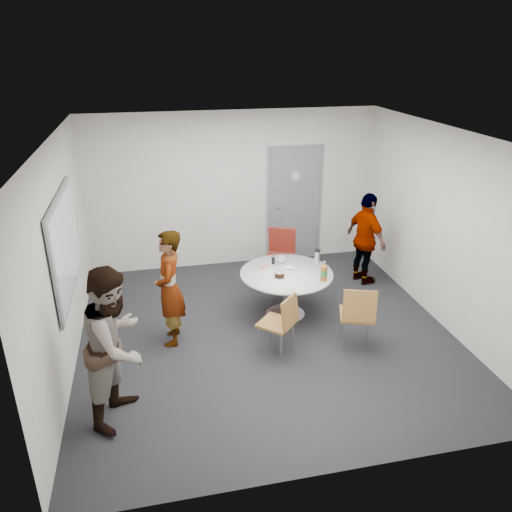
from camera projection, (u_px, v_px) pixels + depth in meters
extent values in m
plane|color=black|center=(266.00, 333.00, 6.90)|extent=(5.00, 5.00, 0.00)
plane|color=silver|center=(268.00, 136.00, 5.83)|extent=(5.00, 5.00, 0.00)
plane|color=silver|center=(233.00, 190.00, 8.61)|extent=(5.00, 0.00, 5.00)
plane|color=silver|center=(61.00, 260.00, 5.87)|extent=(0.00, 5.00, 5.00)
plane|color=silver|center=(444.00, 228.00, 6.86)|extent=(0.00, 5.00, 5.00)
plane|color=silver|center=(338.00, 352.00, 4.12)|extent=(5.00, 0.00, 5.00)
cube|color=slate|center=(294.00, 205.00, 8.93)|extent=(0.90, 0.05, 2.05)
cube|color=gray|center=(294.00, 204.00, 8.95)|extent=(1.02, 0.04, 2.12)
cylinder|color=#B2BFC6|center=(296.00, 176.00, 8.69)|extent=(0.16, 0.01, 0.16)
cylinder|color=silver|center=(278.00, 207.00, 8.81)|extent=(0.04, 0.14, 0.04)
cube|color=gray|center=(65.00, 245.00, 6.02)|extent=(0.03, 1.90, 1.25)
cube|color=white|center=(67.00, 245.00, 6.02)|extent=(0.01, 1.78, 1.13)
cylinder|color=white|center=(286.00, 273.00, 7.10)|extent=(1.32, 1.32, 0.03)
cylinder|color=silver|center=(286.00, 294.00, 7.24)|extent=(0.09, 0.09, 0.64)
cylinder|color=silver|center=(285.00, 314.00, 7.37)|extent=(0.57, 0.57, 0.02)
cylinder|color=white|center=(279.00, 277.00, 6.94)|extent=(0.18, 0.18, 0.01)
cylinder|color=black|center=(280.00, 275.00, 6.93)|extent=(0.13, 0.13, 0.07)
cylinder|color=white|center=(280.00, 272.00, 6.91)|extent=(0.14, 0.14, 0.02)
cylinder|color=#985821|center=(324.00, 273.00, 6.81)|extent=(0.09, 0.09, 0.22)
cylinder|color=#367F32|center=(324.00, 273.00, 6.81)|extent=(0.10, 0.10, 0.08)
cone|color=#985821|center=(324.00, 265.00, 6.76)|extent=(0.09, 0.09, 0.05)
cylinder|color=#4AA451|center=(324.00, 262.00, 6.74)|extent=(0.04, 0.04, 0.02)
imported|color=white|center=(281.00, 260.00, 7.40)|extent=(0.17, 0.17, 0.10)
cylinder|color=black|center=(273.00, 260.00, 7.35)|extent=(0.05, 0.05, 0.11)
cylinder|color=silver|center=(317.00, 258.00, 7.31)|extent=(0.08, 0.08, 0.21)
cylinder|color=black|center=(318.00, 250.00, 7.27)|extent=(0.08, 0.08, 0.03)
cube|color=#D0686E|center=(264.00, 266.00, 7.26)|extent=(0.14, 0.09, 0.02)
ellipsoid|color=white|center=(289.00, 268.00, 7.20)|extent=(0.20, 0.20, 0.03)
cube|color=brown|center=(276.00, 323.00, 6.32)|extent=(0.56, 0.56, 0.03)
cube|color=brown|center=(290.00, 312.00, 6.15)|extent=(0.32, 0.34, 0.38)
cylinder|color=silver|center=(271.00, 329.00, 6.61)|extent=(0.02, 0.02, 0.43)
cylinder|color=silver|center=(259.00, 340.00, 6.35)|extent=(0.02, 0.02, 0.43)
cylinder|color=silver|center=(293.00, 335.00, 6.46)|extent=(0.02, 0.02, 0.43)
cylinder|color=silver|center=(281.00, 347.00, 6.20)|extent=(0.02, 0.02, 0.43)
cube|color=brown|center=(357.00, 315.00, 6.44)|extent=(0.55, 0.55, 0.04)
cube|color=brown|center=(360.00, 306.00, 6.16)|extent=(0.42, 0.22, 0.42)
cylinder|color=silver|center=(368.00, 324.00, 6.68)|extent=(0.02, 0.02, 0.47)
cylinder|color=silver|center=(341.00, 322.00, 6.72)|extent=(0.02, 0.02, 0.47)
cylinder|color=silver|center=(370.00, 338.00, 6.36)|extent=(0.02, 0.02, 0.47)
cylinder|color=silver|center=(343.00, 337.00, 6.39)|extent=(0.02, 0.02, 0.47)
cube|color=maroon|center=(280.00, 260.00, 8.00)|extent=(0.61, 0.61, 0.04)
cube|color=maroon|center=(282.00, 240.00, 8.10)|extent=(0.44, 0.27, 0.44)
cylinder|color=silver|center=(266.00, 277.00, 7.97)|extent=(0.02, 0.02, 0.50)
cylinder|color=silver|center=(289.00, 279.00, 7.89)|extent=(0.02, 0.02, 0.50)
cylinder|color=silver|center=(270.00, 268.00, 8.30)|extent=(0.02, 0.02, 0.50)
cylinder|color=silver|center=(292.00, 270.00, 8.23)|extent=(0.02, 0.02, 0.50)
imported|color=#A5C6EA|center=(170.00, 288.00, 6.43)|extent=(0.43, 0.60, 1.57)
imported|color=white|center=(116.00, 345.00, 5.09)|extent=(0.94, 1.04, 1.73)
imported|color=black|center=(366.00, 239.00, 8.08)|extent=(0.59, 0.96, 1.53)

